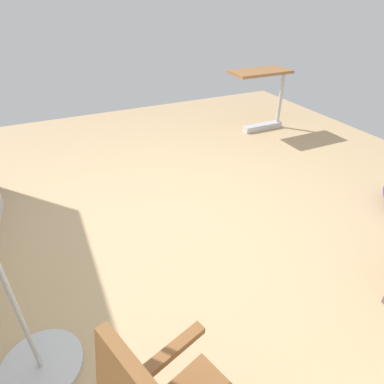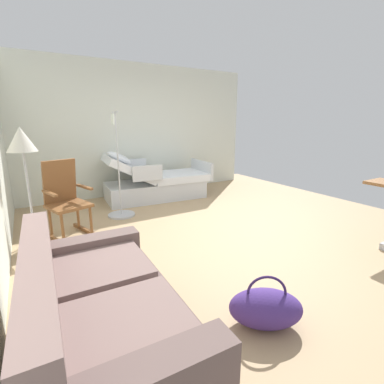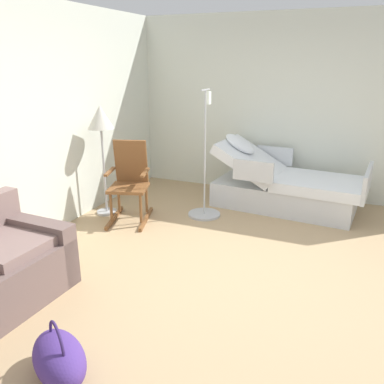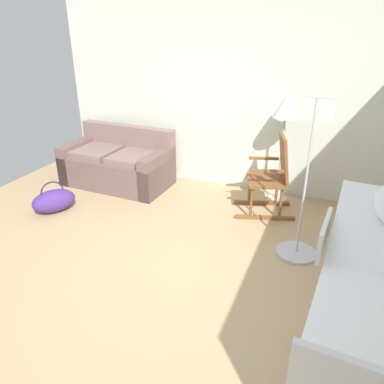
{
  "view_description": "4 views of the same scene",
  "coord_description": "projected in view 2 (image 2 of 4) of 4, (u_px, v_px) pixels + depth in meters",
  "views": [
    {
      "loc": [
        0.91,
        2.19,
        1.76
      ],
      "look_at": [
        0.22,
        0.72,
        0.75
      ],
      "focal_mm": 30.59,
      "sensor_mm": 36.0,
      "label": 1
    },
    {
      "loc": [
        -3.19,
        2.19,
        1.54
      ],
      "look_at": [
        -0.12,
        0.35,
        0.63
      ],
      "focal_mm": 26.04,
      "sensor_mm": 36.0,
      "label": 2
    },
    {
      "loc": [
        -3.56,
        -0.9,
        2.05
      ],
      "look_at": [
        -0.05,
        0.58,
        0.77
      ],
      "focal_mm": 37.46,
      "sensor_mm": 36.0,
      "label": 3
    },
    {
      "loc": [
        1.44,
        -2.65,
        2.3
      ],
      "look_at": [
        0.07,
        0.75,
        0.62
      ],
      "focal_mm": 34.78,
      "sensor_mm": 36.0,
      "label": 4
    }
  ],
  "objects": [
    {
      "name": "hospital_bed",
      "position": [
        155.0,
        184.0,
        5.68
      ],
      "size": [
        1.13,
        2.13,
        1.05
      ],
      "color": "silver",
      "rests_on": "ground"
    },
    {
      "name": "ground_plane",
      "position": [
        208.0,
        228.0,
        4.12
      ],
      "size": [
        6.46,
        6.46,
        0.0
      ],
      "primitive_type": "plane",
      "color": "tan"
    },
    {
      "name": "couch",
      "position": [
        103.0,
        322.0,
        1.76
      ],
      "size": [
        1.63,
        0.91,
        0.85
      ],
      "color": "#68534F",
      "rests_on": "ground"
    },
    {
      "name": "floor_lamp",
      "position": [
        22.0,
        148.0,
        3.37
      ],
      "size": [
        0.34,
        0.34,
        1.48
      ],
      "color": "#B2B5BA",
      "rests_on": "ground"
    },
    {
      "name": "iv_pole",
      "position": [
        121.0,
        201.0,
        4.63
      ],
      "size": [
        0.44,
        0.44,
        1.69
      ],
      "color": "#B2B5BA",
      "rests_on": "ground"
    },
    {
      "name": "duffel_bag",
      "position": [
        266.0,
        308.0,
        2.13
      ],
      "size": [
        0.57,
        0.64,
        0.43
      ],
      "color": "#472D7A",
      "rests_on": "ground"
    },
    {
      "name": "side_wall",
      "position": [
        141.0,
        130.0,
        5.98
      ],
      "size": [
        0.1,
        5.17,
        2.7
      ],
      "primitive_type": "cube",
      "color": "silver",
      "rests_on": "ground"
    },
    {
      "name": "rocking_chair",
      "position": [
        66.0,
        201.0,
        3.73
      ],
      "size": [
        0.87,
        0.68,
        1.05
      ],
      "color": "brown",
      "rests_on": "ground"
    }
  ]
}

